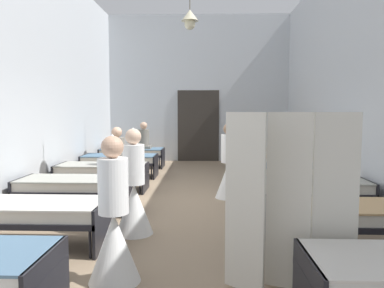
{
  "coord_description": "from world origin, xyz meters",
  "views": [
    {
      "loc": [
        0.22,
        -6.95,
        1.71
      ],
      "look_at": [
        0.0,
        -0.5,
        1.13
      ],
      "focal_mm": 34.6,
      "sensor_mm": 36.0,
      "label": 1
    }
  ],
  "objects_px": {
    "nurse_mid_aisle": "(114,230)",
    "nurse_far_aisle": "(134,196)",
    "bed_left_row_4": "(120,160)",
    "bed_right_row_4": "(273,161)",
    "bed_right_row_5": "(263,153)",
    "bed_right_row_2": "(310,187)",
    "bed_left_row_5": "(132,153)",
    "bed_right_row_1": "(348,215)",
    "patient_seated_secondary": "(144,139)",
    "bed_right_row_3": "(288,171)",
    "privacy_screen": "(289,203)",
    "bed_left_row_3": "(102,170)",
    "bed_left_row_1": "(30,212)",
    "bed_left_row_2": "(76,186)",
    "nurse_near_aisle": "(229,171)",
    "patient_seated_primary": "(117,151)"
  },
  "relations": [
    {
      "from": "patient_seated_primary",
      "to": "bed_left_row_4",
      "type": "bearing_deg",
      "value": 101.35
    },
    {
      "from": "bed_right_row_1",
      "to": "patient_seated_primary",
      "type": "bearing_deg",
      "value": 138.34
    },
    {
      "from": "bed_left_row_3",
      "to": "bed_right_row_3",
      "type": "relative_size",
      "value": 1.0
    },
    {
      "from": "bed_right_row_1",
      "to": "bed_left_row_5",
      "type": "xyz_separation_m",
      "value": [
        -3.94,
        6.59,
        0.0
      ]
    },
    {
      "from": "bed_right_row_4",
      "to": "patient_seated_primary",
      "type": "bearing_deg",
      "value": -154.11
    },
    {
      "from": "bed_left_row_1",
      "to": "bed_right_row_1",
      "type": "distance_m",
      "value": 3.94
    },
    {
      "from": "bed_left_row_5",
      "to": "privacy_screen",
      "type": "xyz_separation_m",
      "value": [
        2.99,
        -7.62,
        0.41
      ]
    },
    {
      "from": "bed_left_row_4",
      "to": "bed_right_row_5",
      "type": "distance_m",
      "value": 4.27
    },
    {
      "from": "bed_right_row_1",
      "to": "bed_right_row_5",
      "type": "bearing_deg",
      "value": 90.0
    },
    {
      "from": "nurse_near_aisle",
      "to": "privacy_screen",
      "type": "relative_size",
      "value": 0.87
    },
    {
      "from": "bed_left_row_3",
      "to": "nurse_near_aisle",
      "type": "height_order",
      "value": "nurse_near_aisle"
    },
    {
      "from": "patient_seated_primary",
      "to": "privacy_screen",
      "type": "bearing_deg",
      "value": -58.02
    },
    {
      "from": "nurse_near_aisle",
      "to": "patient_seated_secondary",
      "type": "bearing_deg",
      "value": -131.55
    },
    {
      "from": "bed_right_row_3",
      "to": "bed_left_row_2",
      "type": "bearing_deg",
      "value": -157.33
    },
    {
      "from": "patient_seated_primary",
      "to": "bed_right_row_5",
      "type": "bearing_deg",
      "value": 43.34
    },
    {
      "from": "nurse_mid_aisle",
      "to": "patient_seated_secondary",
      "type": "distance_m",
      "value": 7.59
    },
    {
      "from": "bed_left_row_1",
      "to": "nurse_mid_aisle",
      "type": "distance_m",
      "value": 1.59
    },
    {
      "from": "bed_left_row_4",
      "to": "patient_seated_primary",
      "type": "bearing_deg",
      "value": -78.65
    },
    {
      "from": "bed_left_row_1",
      "to": "bed_right_row_5",
      "type": "xyz_separation_m",
      "value": [
        3.94,
        6.59,
        0.0
      ]
    },
    {
      "from": "bed_right_row_3",
      "to": "nurse_far_aisle",
      "type": "height_order",
      "value": "nurse_far_aisle"
    },
    {
      "from": "bed_left_row_2",
      "to": "bed_right_row_4",
      "type": "height_order",
      "value": "same"
    },
    {
      "from": "bed_left_row_5",
      "to": "privacy_screen",
      "type": "height_order",
      "value": "privacy_screen"
    },
    {
      "from": "privacy_screen",
      "to": "bed_left_row_4",
      "type": "bearing_deg",
      "value": 136.8
    },
    {
      "from": "bed_right_row_4",
      "to": "patient_seated_secondary",
      "type": "bearing_deg",
      "value": 155.23
    },
    {
      "from": "bed_left_row_4",
      "to": "bed_right_row_4",
      "type": "height_order",
      "value": "same"
    },
    {
      "from": "nurse_mid_aisle",
      "to": "bed_left_row_5",
      "type": "bearing_deg",
      "value": -60.25
    },
    {
      "from": "bed_left_row_4",
      "to": "nurse_mid_aisle",
      "type": "bearing_deg",
      "value": -77.54
    },
    {
      "from": "patient_seated_secondary",
      "to": "bed_right_row_3",
      "type": "bearing_deg",
      "value": -42.61
    },
    {
      "from": "bed_left_row_1",
      "to": "nurse_far_aisle",
      "type": "relative_size",
      "value": 1.28
    },
    {
      "from": "bed_right_row_1",
      "to": "bed_left_row_5",
      "type": "distance_m",
      "value": 7.68
    },
    {
      "from": "bed_right_row_4",
      "to": "bed_left_row_1",
      "type": "bearing_deg",
      "value": -128.59
    },
    {
      "from": "nurse_mid_aisle",
      "to": "nurse_far_aisle",
      "type": "bearing_deg",
      "value": -66.96
    },
    {
      "from": "patient_seated_primary",
      "to": "patient_seated_secondary",
      "type": "bearing_deg",
      "value": 90.0
    },
    {
      "from": "bed_left_row_2",
      "to": "patient_seated_secondary",
      "type": "bearing_deg",
      "value": 85.96
    },
    {
      "from": "bed_right_row_1",
      "to": "nurse_mid_aisle",
      "type": "distance_m",
      "value": 2.81
    },
    {
      "from": "bed_left_row_4",
      "to": "bed_right_row_4",
      "type": "distance_m",
      "value": 3.94
    },
    {
      "from": "bed_right_row_5",
      "to": "bed_right_row_2",
      "type": "bearing_deg",
      "value": -90.0
    },
    {
      "from": "bed_left_row_2",
      "to": "nurse_near_aisle",
      "type": "relative_size",
      "value": 1.28
    },
    {
      "from": "bed_right_row_5",
      "to": "patient_seated_secondary",
      "type": "distance_m",
      "value": 3.62
    },
    {
      "from": "bed_left_row_1",
      "to": "bed_right_row_5",
      "type": "distance_m",
      "value": 7.68
    },
    {
      "from": "bed_left_row_5",
      "to": "bed_left_row_3",
      "type": "bearing_deg",
      "value": -90.0
    },
    {
      "from": "bed_right_row_2",
      "to": "patient_seated_secondary",
      "type": "distance_m",
      "value": 6.13
    },
    {
      "from": "bed_right_row_4",
      "to": "nurse_mid_aisle",
      "type": "distance_m",
      "value": 6.44
    },
    {
      "from": "bed_right_row_1",
      "to": "nurse_near_aisle",
      "type": "distance_m",
      "value": 3.0
    },
    {
      "from": "bed_left_row_3",
      "to": "privacy_screen",
      "type": "bearing_deg",
      "value": -55.34
    },
    {
      "from": "patient_seated_secondary",
      "to": "bed_left_row_1",
      "type": "bearing_deg",
      "value": -93.04
    },
    {
      "from": "bed_right_row_1",
      "to": "nurse_mid_aisle",
      "type": "relative_size",
      "value": 1.28
    },
    {
      "from": "privacy_screen",
      "to": "bed_left_row_3",
      "type": "bearing_deg",
      "value": 144.86
    },
    {
      "from": "bed_right_row_4",
      "to": "nurse_mid_aisle",
      "type": "height_order",
      "value": "nurse_mid_aisle"
    },
    {
      "from": "bed_right_row_2",
      "to": "patient_seated_primary",
      "type": "relative_size",
      "value": 2.37
    }
  ]
}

